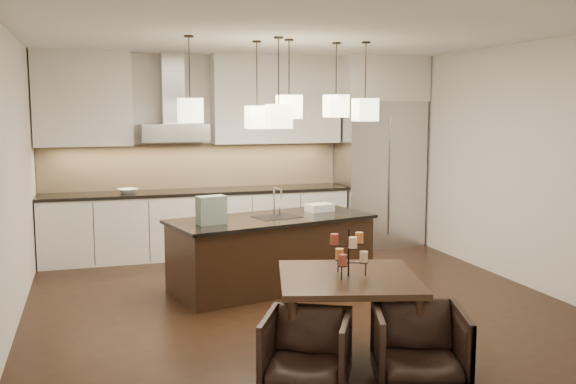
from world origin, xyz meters
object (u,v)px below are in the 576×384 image
object	(u,v)px
armchair_left	(306,352)
dining_table	(348,315)
island_body	(271,254)
refrigerator	(379,174)
armchair_right	(419,348)

from	to	relation	value
armchair_left	dining_table	bearing A→B (deg)	72.52
island_body	dining_table	size ratio (longest dim) A/B	1.98
island_body	armchair_left	distance (m)	2.72
refrigerator	armchair_right	size ratio (longest dim) A/B	3.19
island_body	armchair_left	world-z (taller)	island_body
dining_table	armchair_right	bearing A→B (deg)	-56.91
refrigerator	island_body	xyz separation A→B (m)	(-2.19, -1.84, -0.68)
dining_table	armchair_left	bearing A→B (deg)	-120.10
dining_table	armchair_left	size ratio (longest dim) A/B	1.78
dining_table	refrigerator	bearing A→B (deg)	76.80
dining_table	armchair_left	xyz separation A→B (m)	(-0.55, -0.55, -0.05)
armchair_left	armchair_right	size ratio (longest dim) A/B	0.94
refrigerator	armchair_right	bearing A→B (deg)	-111.64
refrigerator	armchair_left	bearing A→B (deg)	-120.68
island_body	armchair_right	xyz separation A→B (m)	(0.32, -2.89, -0.09)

